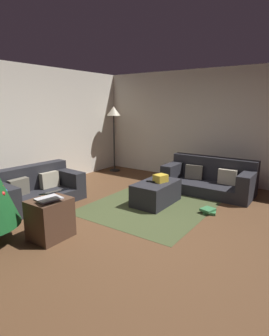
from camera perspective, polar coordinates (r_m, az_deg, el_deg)
ground_plane at (r=4.20m, az=2.22°, el=-12.27°), size 6.40×6.40×0.00m
rear_partition at (r=6.12m, az=-23.41°, el=7.30°), size 6.40×0.12×2.60m
corner_partition at (r=6.68m, az=17.25°, el=8.17°), size 0.12×6.40×2.60m
couch_left at (r=5.41m, az=-19.78°, el=-4.16°), size 1.62×0.95×0.68m
couch_right at (r=5.96m, az=15.28°, el=-2.22°), size 0.87×1.79×0.71m
ottoman at (r=5.12m, az=4.49°, el=-5.12°), size 0.95×0.57×0.41m
gift_box at (r=5.07m, az=5.41°, el=-2.12°), size 0.27×0.25×0.14m
tv_remote at (r=5.05m, az=3.37°, el=-2.81°), size 0.07×0.16×0.02m
side_table at (r=3.98m, az=-17.04°, el=-9.99°), size 0.52×0.44×0.55m
laptop at (r=3.82m, az=-16.93°, el=-5.59°), size 0.37×0.45×0.18m
book_stack at (r=4.87m, az=15.13°, el=-8.55°), size 0.28×0.27×0.09m
corner_lamp at (r=7.48m, az=-4.34°, el=10.65°), size 0.36×0.36×1.75m
area_rug at (r=5.19m, az=4.45°, el=-7.23°), size 2.60×2.00×0.01m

